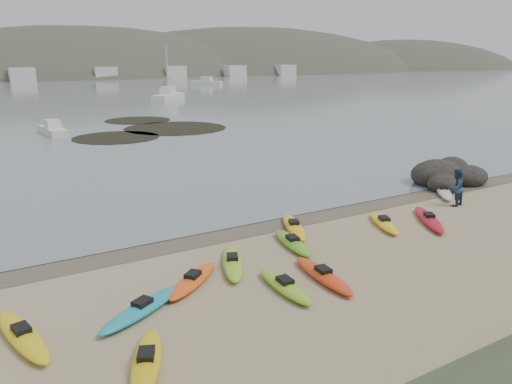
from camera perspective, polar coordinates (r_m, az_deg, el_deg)
ground at (r=22.79m, az=0.00°, el=-3.64°), size 600.00×600.00×0.00m
wet_sand at (r=22.55m, az=0.39°, el=-3.84°), size 60.00×60.00×0.00m
kayaks at (r=18.91m, az=4.29°, el=-7.21°), size 24.03×10.07×0.34m
person_east at (r=27.18m, az=21.89°, el=0.48°), size 1.02×0.85×1.92m
rock_cluster at (r=32.14m, az=20.98°, el=1.39°), size 5.23×3.84×1.74m
kelp_mats at (r=53.95m, az=-11.94°, el=7.13°), size 16.46×19.27×0.04m
moored_boats at (r=97.78m, az=-26.17°, el=9.78°), size 101.33×76.19×1.31m
far_hills at (r=219.62m, az=-17.59°, el=8.51°), size 550.00×135.00×80.00m
far_town at (r=164.48m, az=-25.47°, el=11.99°), size 199.00×5.00×4.00m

